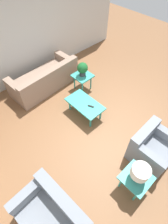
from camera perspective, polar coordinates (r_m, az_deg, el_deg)
name	(u,v)px	position (r m, az deg, el deg)	size (l,w,h in m)	color
ground_plane	(100,125)	(4.67, 5.12, -4.31)	(14.00, 14.00, 0.00)	brown
wall_right	(26,35)	(5.75, -18.53, 22.72)	(0.12, 7.20, 2.70)	silver
sofa	(45,79)	(5.61, -12.60, 10.32)	(1.02, 2.14, 0.77)	gray
armchair	(151,148)	(4.19, 21.11, -10.91)	(0.83, 0.89, 0.80)	slate
loveseat	(53,216)	(3.55, -10.23, -30.54)	(1.26, 0.88, 0.80)	slate
coffee_table	(85,105)	(4.62, 0.26, 2.42)	(1.02, 0.57, 0.42)	teal
side_table_plant	(83,77)	(5.35, -0.46, 11.27)	(0.53, 0.53, 0.50)	teal
side_table_lamp	(136,179)	(3.67, 16.53, -20.26)	(0.53, 0.53, 0.50)	teal
potted_plant	(83,69)	(5.16, -0.49, 13.99)	(0.31, 0.31, 0.42)	#333338
table_lamp	(140,172)	(3.37, 17.84, -18.27)	(0.33, 0.33, 0.39)	red
remote_control	(91,106)	(4.50, 2.27, 1.89)	(0.16, 0.10, 0.02)	black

